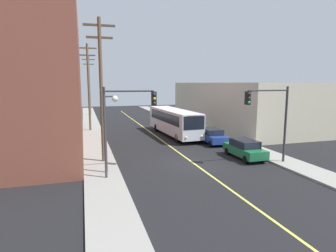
# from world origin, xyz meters

# --- Properties ---
(ground_plane) EXTENTS (120.00, 120.00, 0.00)m
(ground_plane) POSITION_xyz_m (0.00, 0.00, 0.00)
(ground_plane) COLOR black
(sidewalk_left) EXTENTS (2.50, 90.00, 0.15)m
(sidewalk_left) POSITION_xyz_m (-7.25, 10.00, 0.07)
(sidewalk_left) COLOR gray
(sidewalk_left) RESTS_ON ground
(sidewalk_right) EXTENTS (2.50, 90.00, 0.15)m
(sidewalk_right) POSITION_xyz_m (7.25, 10.00, 0.07)
(sidewalk_right) COLOR gray
(sidewalk_right) RESTS_ON ground
(lane_stripe_center) EXTENTS (0.16, 60.00, 0.01)m
(lane_stripe_center) POSITION_xyz_m (0.00, 15.00, 0.01)
(lane_stripe_center) COLOR #D8CC4C
(lane_stripe_center) RESTS_ON ground
(building_left_brick) EXTENTS (10.00, 20.58, 13.12)m
(building_left_brick) POSITION_xyz_m (-13.49, 8.78, 6.56)
(building_left_brick) COLOR brown
(building_left_brick) RESTS_ON ground
(building_right_warehouse) EXTENTS (12.00, 26.59, 6.45)m
(building_right_warehouse) POSITION_xyz_m (14.49, 17.66, 3.23)
(building_right_warehouse) COLOR beige
(building_right_warehouse) RESTS_ON ground
(city_bus) EXTENTS (3.12, 12.24, 3.20)m
(city_bus) POSITION_xyz_m (2.20, 12.37, 1.82)
(city_bus) COLOR silver
(city_bus) RESTS_ON ground
(parked_car_green) EXTENTS (1.85, 4.42, 1.62)m
(parked_car_green) POSITION_xyz_m (4.76, 0.46, 0.84)
(parked_car_green) COLOR #196038
(parked_car_green) RESTS_ON ground
(parked_car_blue) EXTENTS (1.91, 4.44, 1.62)m
(parked_car_blue) POSITION_xyz_m (4.70, 6.76, 0.84)
(parked_car_blue) COLOR navy
(parked_car_blue) RESTS_ON ground
(parked_car_red) EXTENTS (1.93, 4.45, 1.62)m
(parked_car_red) POSITION_xyz_m (4.80, 14.01, 0.84)
(parked_car_red) COLOR maroon
(parked_car_red) RESTS_ON ground
(utility_pole_near) EXTENTS (2.40, 0.28, 11.19)m
(utility_pole_near) POSITION_xyz_m (-6.92, 2.53, 6.27)
(utility_pole_near) COLOR brown
(utility_pole_near) RESTS_ON sidewalk_left
(utility_pole_mid) EXTENTS (2.40, 0.28, 11.31)m
(utility_pole_mid) POSITION_xyz_m (-7.52, 18.68, 6.33)
(utility_pole_mid) COLOR brown
(utility_pole_mid) RESTS_ON sidewalk_left
(utility_pole_far) EXTENTS (2.40, 0.28, 11.34)m
(utility_pole_far) POSITION_xyz_m (-6.98, 37.42, 6.34)
(utility_pole_far) COLOR brown
(utility_pole_far) RESTS_ON sidewalk_left
(traffic_signal_left_corner) EXTENTS (3.75, 0.48, 6.00)m
(traffic_signal_left_corner) POSITION_xyz_m (-5.41, -0.57, 4.30)
(traffic_signal_left_corner) COLOR #2D2D33
(traffic_signal_left_corner) RESTS_ON sidewalk_left
(traffic_signal_right_corner) EXTENTS (3.75, 0.48, 6.00)m
(traffic_signal_right_corner) POSITION_xyz_m (5.41, -1.79, 4.30)
(traffic_signal_right_corner) COLOR #2D2D33
(traffic_signal_right_corner) RESTS_ON sidewalk_right
(street_lamp_left) EXTENTS (0.98, 0.40, 5.50)m
(street_lamp_left) POSITION_xyz_m (-6.83, -1.71, 3.74)
(street_lamp_left) COLOR #38383D
(street_lamp_left) RESTS_ON sidewalk_left
(fire_hydrant) EXTENTS (0.44, 0.26, 0.84)m
(fire_hydrant) POSITION_xyz_m (6.85, 3.71, 0.58)
(fire_hydrant) COLOR red
(fire_hydrant) RESTS_ON sidewalk_right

